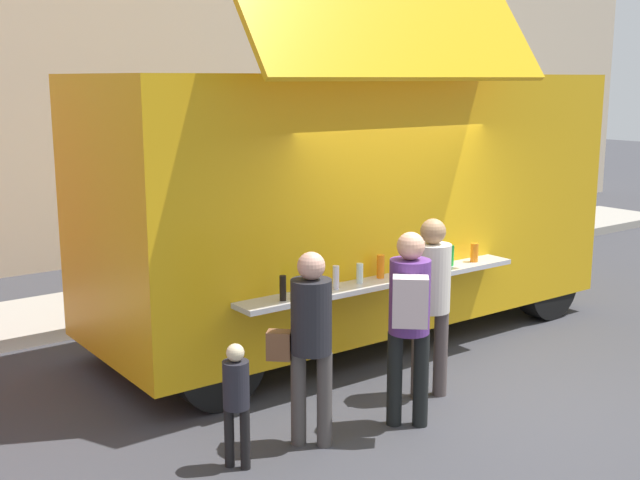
% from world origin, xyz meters
% --- Properties ---
extents(ground_plane, '(60.00, 60.00, 0.00)m').
position_xyz_m(ground_plane, '(0.00, 0.00, 0.00)').
color(ground_plane, '#38383D').
extents(food_truck_main, '(6.16, 2.91, 3.88)m').
position_xyz_m(food_truck_main, '(0.38, 2.27, 1.65)').
color(food_truck_main, gold).
rests_on(food_truck_main, ground).
extents(trash_bin, '(0.60, 0.60, 0.95)m').
position_xyz_m(trash_bin, '(4.68, 4.59, 0.47)').
color(trash_bin, '#2C6636').
rests_on(trash_bin, ground).
extents(customer_front_ordering, '(0.56, 0.38, 1.73)m').
position_xyz_m(customer_front_ordering, '(-0.28, 0.38, 1.02)').
color(customer_front_ordering, '#4F4442').
rests_on(customer_front_ordering, ground).
extents(customer_mid_with_backpack, '(0.53, 0.54, 1.73)m').
position_xyz_m(customer_mid_with_backpack, '(-0.91, -0.00, 1.06)').
color(customer_mid_with_backpack, black).
rests_on(customer_mid_with_backpack, ground).
extents(customer_rear_waiting, '(0.47, 0.47, 1.64)m').
position_xyz_m(customer_rear_waiting, '(-1.79, 0.23, 0.97)').
color(customer_rear_waiting, '#494341').
rests_on(customer_rear_waiting, ground).
extents(child_near_queue, '(0.21, 0.21, 1.01)m').
position_xyz_m(child_near_queue, '(-2.47, 0.25, 0.60)').
color(child_near_queue, black).
rests_on(child_near_queue, ground).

